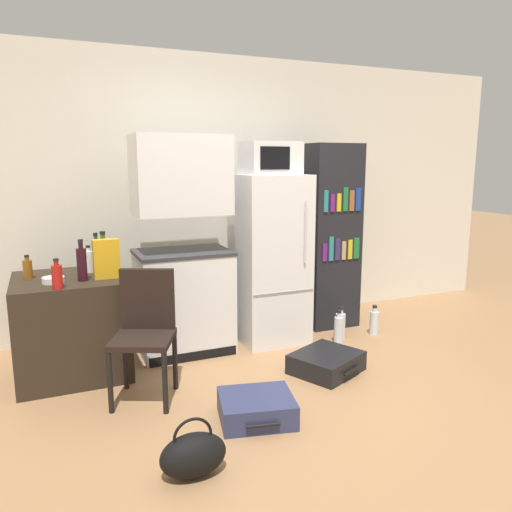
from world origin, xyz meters
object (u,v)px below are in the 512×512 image
(kitchen_hutch, at_px, (183,254))
(water_bottle_back, at_px, (374,322))
(bottle_green_tall, at_px, (96,252))
(cereal_box, at_px, (107,259))
(microwave, at_px, (270,158))
(bottle_milk_white, at_px, (89,261))
(bottle_olive_oil, at_px, (104,253))
(suitcase_small_flat, at_px, (256,408))
(bottle_amber_beer, at_px, (28,269))
(handbag, at_px, (193,455))
(bookshelf, at_px, (331,237))
(bowl, at_px, (53,280))
(bottle_wine_dark, at_px, (82,263))
(water_bottle_middle, at_px, (339,329))
(water_bottle_front, at_px, (340,325))
(bottle_ketchup_red, at_px, (57,276))
(suitcase_large_flat, at_px, (326,362))
(refrigerator, at_px, (270,259))
(side_table, at_px, (72,326))
(chair, at_px, (145,323))

(kitchen_hutch, distance_m, water_bottle_back, 1.96)
(bottle_green_tall, xyz_separation_m, cereal_box, (0.03, -0.48, 0.03))
(microwave, relative_size, bottle_milk_white, 2.17)
(microwave, xyz_separation_m, bottle_olive_oil, (-1.45, 0.15, -0.77))
(bottle_olive_oil, distance_m, suitcase_small_flat, 1.86)
(microwave, relative_size, water_bottle_back, 1.64)
(bottle_amber_beer, height_order, handbag, bottle_amber_beer)
(bottle_milk_white, bearing_deg, bookshelf, 2.50)
(bottle_amber_beer, bearing_deg, microwave, 0.55)
(bottle_green_tall, distance_m, bowl, 0.60)
(bottle_wine_dark, relative_size, bowl, 1.99)
(kitchen_hutch, bearing_deg, microwave, -1.82)
(bottle_milk_white, relative_size, water_bottle_middle, 0.70)
(bowl, xyz_separation_m, water_bottle_front, (2.47, -0.03, -0.66))
(bottle_ketchup_red, bearing_deg, suitcase_small_flat, -39.08)
(suitcase_large_flat, xyz_separation_m, suitcase_small_flat, (-0.81, -0.47, 0.00))
(bottle_olive_oil, relative_size, suitcase_large_flat, 0.48)
(water_bottle_middle, bearing_deg, kitchen_hutch, 163.79)
(bottle_green_tall, relative_size, water_bottle_front, 0.93)
(microwave, bearing_deg, refrigerator, 73.67)
(bottle_wine_dark, relative_size, bottle_green_tall, 1.09)
(cereal_box, bearing_deg, bottle_ketchup_red, -151.52)
(kitchen_hutch, xyz_separation_m, bottle_green_tall, (-0.69, 0.21, 0.03))
(bottle_olive_oil, relative_size, water_bottle_front, 1.00)
(bookshelf, distance_m, bottle_milk_white, 2.32)
(side_table, bearing_deg, bowl, -126.90)
(side_table, relative_size, suitcase_small_flat, 1.49)
(chair, xyz_separation_m, suitcase_large_flat, (1.38, -0.16, -0.46))
(handbag, xyz_separation_m, water_bottle_front, (1.86, 1.49, 0.01))
(bookshelf, height_order, bottle_green_tall, bookshelf)
(bottle_ketchup_red, bearing_deg, handbag, -66.39)
(microwave, bearing_deg, suitcase_small_flat, -117.84)
(bottle_olive_oil, height_order, chair, bottle_olive_oil)
(bottle_wine_dark, distance_m, bowl, 0.23)
(side_table, relative_size, bottle_green_tall, 2.84)
(bottle_green_tall, xyz_separation_m, bottle_amber_beer, (-0.53, -0.26, -0.04))
(water_bottle_middle, bearing_deg, suitcase_large_flat, -130.48)
(kitchen_hutch, distance_m, bowl, 1.08)
(cereal_box, relative_size, suitcase_large_flat, 0.47)
(bottle_wine_dark, distance_m, handbag, 1.74)
(bottle_olive_oil, bearing_deg, suitcase_large_flat, -33.69)
(side_table, bearing_deg, water_bottle_middle, -6.74)
(bottle_ketchup_red, bearing_deg, cereal_box, 28.48)
(microwave, bearing_deg, bowl, -172.65)
(bottle_wine_dark, height_order, bottle_amber_beer, bottle_wine_dark)
(bottle_ketchup_red, distance_m, bottle_green_tall, 0.76)
(bowl, relative_size, suitcase_large_flat, 0.24)
(cereal_box, distance_m, suitcase_small_flat, 1.58)
(microwave, bearing_deg, chair, -150.97)
(bottle_green_tall, distance_m, bottle_milk_white, 0.22)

